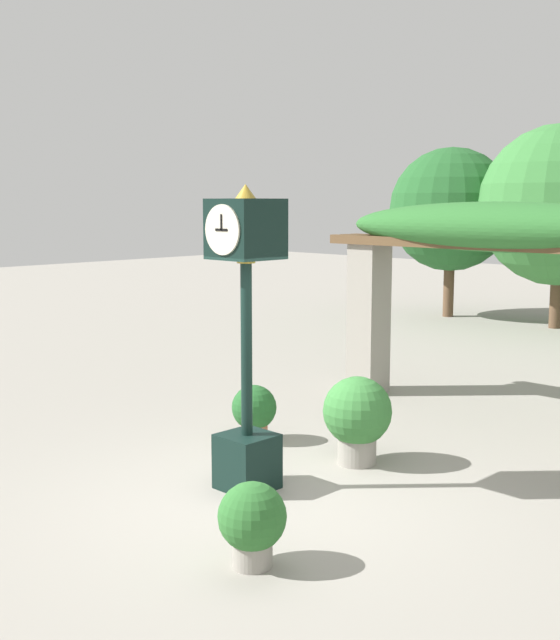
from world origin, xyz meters
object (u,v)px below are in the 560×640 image
Objects in this scene: pedestal_clock at (246,327)px; potted_plant_near_right at (357,415)px; potted_plant_near_left at (254,411)px; potted_plant_far_left at (252,521)px.

pedestal_clock reaches higher than potted_plant_near_right.
pedestal_clock is 4.41× the size of potted_plant_near_left.
potted_plant_near_left is at bearing -170.94° from potted_plant_near_right.
potted_plant_near_right is 1.42× the size of potted_plant_far_left.
pedestal_clock is 2.31m from potted_plant_far_left.
potted_plant_far_left is at bearing -43.66° from potted_plant_near_left.
potted_plant_near_right reaches higher than potted_plant_near_left.
pedestal_clock is 4.41× the size of potted_plant_far_left.
pedestal_clock is at bearing -101.99° from potted_plant_near_right.
pedestal_clock is 1.91m from potted_plant_near_right.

